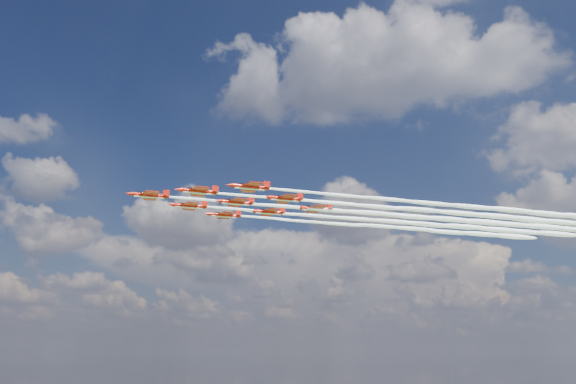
% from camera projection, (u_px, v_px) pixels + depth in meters
% --- Properties ---
extents(jet_lead, '(90.17, 69.43, 2.56)m').
position_uv_depth(jet_lead, '(351.00, 212.00, 149.65)').
color(jet_lead, '#AF1409').
extents(jet_row2_port, '(90.17, 69.43, 2.56)m').
position_uv_depth(jet_row2_port, '(400.00, 208.00, 146.23)').
color(jet_row2_port, '#AF1409').
extents(jet_row2_starb, '(90.17, 69.43, 2.56)m').
position_uv_depth(jet_row2_starb, '(375.00, 220.00, 159.36)').
color(jet_row2_starb, '#AF1409').
extents(jet_row3_port, '(90.17, 69.43, 2.56)m').
position_uv_depth(jet_row3_port, '(451.00, 205.00, 142.81)').
color(jet_row3_port, '#AF1409').
extents(jet_row3_centre, '(90.17, 69.43, 2.56)m').
position_uv_depth(jet_row3_centre, '(421.00, 217.00, 155.94)').
color(jet_row3_centre, '#AF1409').
extents(jet_row3_starb, '(90.17, 69.43, 2.56)m').
position_uv_depth(jet_row3_starb, '(396.00, 228.00, 169.07)').
color(jet_row3_starb, '#AF1409').
extents(jet_row4_port, '(90.17, 69.43, 2.56)m').
position_uv_depth(jet_row4_port, '(469.00, 214.00, 152.52)').
color(jet_row4_port, '#AF1409').
extents(jet_row4_starb, '(90.17, 69.43, 2.56)m').
position_uv_depth(jet_row4_starb, '(440.00, 225.00, 165.65)').
color(jet_row4_starb, '#AF1409').
extents(jet_tail, '(90.17, 69.43, 2.56)m').
position_uv_depth(jet_tail, '(486.00, 223.00, 162.23)').
color(jet_tail, '#AF1409').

